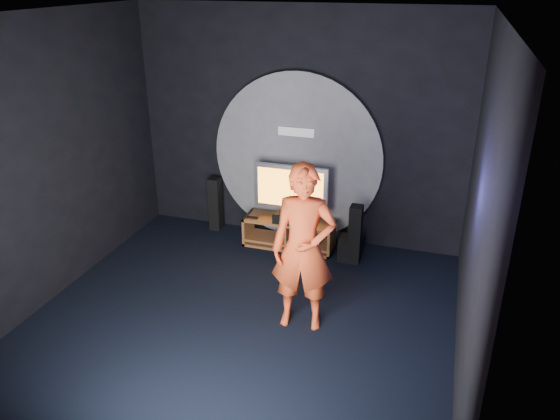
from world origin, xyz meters
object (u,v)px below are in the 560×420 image
object	(u,v)px
media_console	(289,235)
player	(303,249)
tower_speaker_right	(355,234)
subwoofer	(350,248)
tv	(291,190)
tower_speaker_left	(216,204)

from	to	relation	value
media_console	player	xyz separation A→B (m)	(0.72, -1.86, 0.81)
tower_speaker_right	subwoofer	bearing A→B (deg)	139.86
subwoofer	player	size ratio (longest dim) A/B	0.17
tower_speaker_right	tv	bearing A→B (deg)	166.73
media_console	tower_speaker_right	distance (m)	1.07
tv	tower_speaker_right	distance (m)	1.17
tower_speaker_right	subwoofer	xyz separation A→B (m)	(-0.07, 0.06, -0.27)
tv	tower_speaker_right	xyz separation A→B (m)	(1.04, -0.24, -0.47)
subwoofer	tower_speaker_left	bearing A→B (deg)	170.89
tower_speaker_right	player	world-z (taller)	player
player	subwoofer	bearing A→B (deg)	74.08
tv	player	size ratio (longest dim) A/B	0.56
subwoofer	player	bearing A→B (deg)	-97.98
tower_speaker_right	player	size ratio (longest dim) A/B	0.44
tower_speaker_left	player	size ratio (longest dim) A/B	0.44
media_console	player	world-z (taller)	player
tower_speaker_right	player	bearing A→B (deg)	-100.61
tv	tower_speaker_left	distance (m)	1.41
subwoofer	player	xyz separation A→B (m)	(-0.24, -1.74, 0.83)
tower_speaker_left	tower_speaker_right	distance (m)	2.39
media_console	subwoofer	distance (m)	0.97
tv	subwoofer	world-z (taller)	tv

